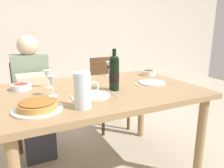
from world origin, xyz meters
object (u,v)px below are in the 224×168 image
at_px(diner_left, 33,92).
at_px(dinner_plate_right_setting, 94,96).
at_px(dining_table, 102,100).
at_px(wine_bottle, 114,73).
at_px(wine_glass_centre, 47,75).
at_px(chair_left, 31,97).
at_px(salad_bowl, 21,86).
at_px(olive_bowl, 149,72).
at_px(water_pitcher, 83,93).
at_px(chair_right, 107,88).
at_px(dinner_plate_left_setting, 152,83).
at_px(baked_tart, 38,106).
at_px(wine_glass_right_diner, 52,82).
at_px(wine_glass_left_diner, 109,66).

bearing_deg(diner_left, dinner_plate_right_setting, 111.32).
distance_m(dining_table, wine_bottle, 0.25).
relative_size(wine_glass_centre, chair_left, 0.16).
bearing_deg(salad_bowl, olive_bowl, 0.40).
xyz_separation_m(water_pitcher, olive_bowl, (0.89, 0.59, -0.07)).
relative_size(wine_bottle, diner_left, 0.27).
bearing_deg(chair_right, olive_bowl, 106.60).
distance_m(wine_bottle, salad_bowl, 0.73).
bearing_deg(chair_left, dinner_plate_left_setting, 134.06).
height_order(olive_bowl, dinner_plate_left_setting, olive_bowl).
relative_size(baked_tart, dinner_plate_right_setting, 1.31).
height_order(baked_tart, dinner_plate_right_setting, baked_tart).
relative_size(water_pitcher, chair_left, 0.25).
height_order(dinner_plate_left_setting, chair_left, chair_left).
relative_size(olive_bowl, chair_right, 0.16).
relative_size(dinner_plate_right_setting, diner_left, 0.19).
height_order(dining_table, chair_right, chair_right).
xyz_separation_m(salad_bowl, chair_left, (0.11, 0.64, -0.29)).
distance_m(salad_bowl, wine_glass_right_diner, 0.34).
distance_m(wine_glass_centre, chair_right, 1.11).
xyz_separation_m(wine_glass_right_diner, chair_left, (-0.07, 0.91, -0.36)).
height_order(wine_glass_right_diner, dinner_plate_left_setting, wine_glass_right_diner).
xyz_separation_m(water_pitcher, wine_glass_right_diner, (-0.12, 0.31, 0.01)).
xyz_separation_m(baked_tart, wine_glass_right_diner, (0.13, 0.23, 0.07)).
relative_size(wine_glass_left_diner, diner_left, 0.13).
bearing_deg(wine_bottle, diner_left, 125.88).
bearing_deg(dining_table, wine_glass_left_diner, 57.61).
bearing_deg(olive_bowl, dinner_plate_left_setting, -120.40).
distance_m(wine_bottle, dinner_plate_right_setting, 0.25).
xyz_separation_m(wine_glass_right_diner, dinner_plate_left_setting, (0.84, -0.01, -0.09)).
xyz_separation_m(wine_bottle, dinner_plate_right_setting, (-0.20, -0.08, -0.13)).
xyz_separation_m(dining_table, dinner_plate_right_setting, (-0.12, -0.16, 0.10)).
height_order(olive_bowl, wine_glass_left_diner, wine_glass_left_diner).
xyz_separation_m(baked_tart, salad_bowl, (-0.06, 0.50, 0.00)).
bearing_deg(baked_tart, wine_glass_left_diner, 40.88).
bearing_deg(baked_tart, water_pitcher, -18.05).
height_order(water_pitcher, baked_tart, water_pitcher).
bearing_deg(wine_glass_left_diner, chair_right, 67.62).
relative_size(wine_glass_left_diner, dinner_plate_left_setting, 0.65).
xyz_separation_m(olive_bowl, chair_right, (-0.18, 0.61, -0.29)).
relative_size(dinner_plate_right_setting, chair_left, 0.25).
distance_m(wine_glass_left_diner, wine_glass_centre, 0.66).
distance_m(olive_bowl, diner_left, 1.16).
bearing_deg(diner_left, wine_glass_centre, 99.77).
relative_size(salad_bowl, chair_left, 0.17).
relative_size(water_pitcher, wine_glass_centre, 1.51).
relative_size(water_pitcher, dinner_plate_right_setting, 0.97).
height_order(salad_bowl, chair_right, chair_right).
xyz_separation_m(dining_table, wine_bottle, (0.08, -0.07, 0.23)).
distance_m(water_pitcher, wine_glass_centre, 0.56).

